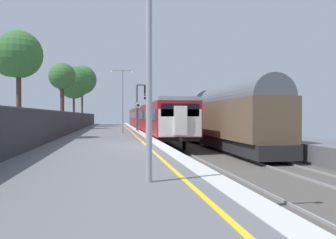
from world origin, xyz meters
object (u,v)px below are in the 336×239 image
(platform_lamp_near, at_px, (149,28))
(background_tree_right, at_px, (17,56))
(speed_limit_sign, at_px, (138,113))
(background_tree_centre, at_px, (73,83))
(platform_lamp_mid, at_px, (122,95))
(signal_gantry, at_px, (140,102))
(background_tree_back, at_px, (82,81))
(commuter_train_at_platform, at_px, (149,117))
(background_tree_left, at_px, (62,77))
(freight_train_adjacent_track, at_px, (194,115))

(platform_lamp_near, bearing_deg, background_tree_right, 113.20)
(speed_limit_sign, xyz_separation_m, background_tree_centre, (-7.63, 17.86, 4.14))
(speed_limit_sign, distance_m, platform_lamp_mid, 2.32)
(signal_gantry, bearing_deg, background_tree_back, 109.03)
(commuter_train_at_platform, distance_m, signal_gantry, 5.85)
(platform_lamp_mid, xyz_separation_m, background_tree_centre, (-6.20, 18.90, 2.63))
(signal_gantry, bearing_deg, commuter_train_at_platform, 74.98)
(commuter_train_at_platform, bearing_deg, background_tree_back, 118.91)
(background_tree_right, bearing_deg, commuter_train_at_platform, 59.91)
(background_tree_left, bearing_deg, background_tree_right, -91.47)
(freight_train_adjacent_track, relative_size, speed_limit_sign, 14.14)
(platform_lamp_mid, relative_size, background_tree_back, 0.59)
(platform_lamp_mid, bearing_deg, freight_train_adjacent_track, 30.49)
(speed_limit_sign, relative_size, background_tree_centre, 0.33)
(speed_limit_sign, bearing_deg, background_tree_left, 132.97)
(signal_gantry, relative_size, speed_limit_sign, 1.68)
(freight_train_adjacent_track, xyz_separation_m, background_tree_centre, (-13.48, 14.61, 4.37))
(platform_lamp_near, distance_m, background_tree_back, 49.61)
(background_tree_centre, xyz_separation_m, background_tree_right, (-0.57, -26.55, -0.69))
(freight_train_adjacent_track, relative_size, platform_lamp_mid, 7.02)
(background_tree_left, bearing_deg, background_tree_centre, 89.23)
(freight_train_adjacent_track, distance_m, speed_limit_sign, 6.70)
(platform_lamp_near, bearing_deg, speed_limit_sign, 86.67)
(commuter_train_at_platform, relative_size, platform_lamp_mid, 7.16)
(platform_lamp_near, xyz_separation_m, background_tree_centre, (-6.20, 42.34, 2.49))
(speed_limit_sign, bearing_deg, commuter_train_at_platform, 77.94)
(platform_lamp_mid, bearing_deg, commuter_train_at_platform, 71.31)
(background_tree_centre, bearing_deg, speed_limit_sign, -66.88)
(freight_train_adjacent_track, height_order, platform_lamp_mid, platform_lamp_mid)
(background_tree_left, xyz_separation_m, background_tree_centre, (0.13, 9.54, 0.20))
(freight_train_adjacent_track, distance_m, background_tree_centre, 20.35)
(speed_limit_sign, xyz_separation_m, platform_lamp_near, (-1.43, -24.48, 1.65))
(speed_limit_sign, height_order, background_tree_back, background_tree_back)
(background_tree_left, height_order, background_tree_centre, background_tree_centre)
(commuter_train_at_platform, xyz_separation_m, platform_lamp_near, (-3.27, -33.11, 2.12))
(signal_gantry, bearing_deg, platform_lamp_near, -93.75)
(commuter_train_at_platform, height_order, background_tree_right, background_tree_right)
(commuter_train_at_platform, distance_m, freight_train_adjacent_track, 6.72)
(background_tree_centre, bearing_deg, background_tree_back, 84.93)
(commuter_train_at_platform, bearing_deg, background_tree_right, -120.09)
(platform_lamp_mid, relative_size, background_tree_centre, 0.67)
(speed_limit_sign, bearing_deg, freight_train_adjacent_track, 29.04)
(commuter_train_at_platform, xyz_separation_m, background_tree_left, (-9.60, -0.31, 4.40))
(background_tree_right, xyz_separation_m, background_tree_back, (1.17, 33.38, 1.72))
(background_tree_left, bearing_deg, background_tree_back, 87.44)
(freight_train_adjacent_track, height_order, platform_lamp_near, platform_lamp_near)
(freight_train_adjacent_track, height_order, background_tree_back, background_tree_back)
(signal_gantry, height_order, speed_limit_sign, signal_gantry)
(speed_limit_sign, relative_size, platform_lamp_mid, 0.50)
(platform_lamp_mid, bearing_deg, signal_gantry, 66.84)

